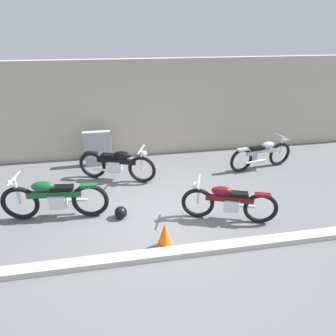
% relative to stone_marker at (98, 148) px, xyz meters
% --- Properties ---
extents(ground_plane, '(40.00, 40.00, 0.00)m').
position_rel_stone_marker_xyz_m(ground_plane, '(1.43, -2.94, -0.52)').
color(ground_plane, slate).
extents(building_wall, '(18.00, 0.30, 2.91)m').
position_rel_stone_marker_xyz_m(building_wall, '(1.43, 0.69, 0.94)').
color(building_wall, '#B2A893').
rests_on(building_wall, ground_plane).
extents(curb_strip, '(18.00, 0.24, 0.12)m').
position_rel_stone_marker_xyz_m(curb_strip, '(1.43, -4.16, -0.46)').
color(curb_strip, '#B7B2A8').
rests_on(curb_strip, ground_plane).
extents(stone_marker, '(0.78, 0.21, 1.04)m').
position_rel_stone_marker_xyz_m(stone_marker, '(0.00, 0.00, 0.00)').
color(stone_marker, '#9E9EA3').
rests_on(stone_marker, ground_plane).
extents(helmet, '(0.27, 0.27, 0.27)m').
position_rel_stone_marker_xyz_m(helmet, '(0.56, -2.84, -0.38)').
color(helmet, black).
rests_on(helmet, ground_plane).
extents(traffic_cone, '(0.32, 0.32, 0.55)m').
position_rel_stone_marker_xyz_m(traffic_cone, '(1.34, -3.92, -0.24)').
color(traffic_cone, orange).
rests_on(traffic_cone, ground_plane).
extents(motorcycle_maroon, '(1.92, 0.85, 0.90)m').
position_rel_stone_marker_xyz_m(motorcycle_maroon, '(2.79, -3.28, -0.09)').
color(motorcycle_maroon, black).
rests_on(motorcycle_maroon, ground_plane).
extents(motorcycle_green, '(2.24, 0.62, 1.00)m').
position_rel_stone_marker_xyz_m(motorcycle_green, '(-0.80, -2.58, -0.03)').
color(motorcycle_green, black).
rests_on(motorcycle_green, ground_plane).
extents(motorcycle_silver, '(2.00, 0.64, 0.90)m').
position_rel_stone_marker_xyz_m(motorcycle_silver, '(4.63, -1.05, -0.08)').
color(motorcycle_silver, black).
rests_on(motorcycle_silver, ground_plane).
extents(motorcycle_black, '(2.02, 0.96, 0.96)m').
position_rel_stone_marker_xyz_m(motorcycle_black, '(0.54, -1.07, -0.06)').
color(motorcycle_black, black).
rests_on(motorcycle_black, ground_plane).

